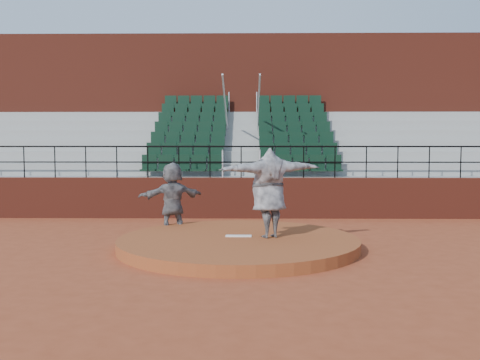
% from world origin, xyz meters
% --- Properties ---
extents(ground, '(90.00, 90.00, 0.00)m').
position_xyz_m(ground, '(0.00, 0.00, 0.00)').
color(ground, brown).
rests_on(ground, ground).
extents(pitchers_mound, '(5.50, 5.50, 0.25)m').
position_xyz_m(pitchers_mound, '(0.00, 0.00, 0.12)').
color(pitchers_mound, brown).
rests_on(pitchers_mound, ground).
extents(pitching_rubber, '(0.60, 0.15, 0.03)m').
position_xyz_m(pitching_rubber, '(0.00, 0.15, 0.27)').
color(pitching_rubber, white).
rests_on(pitching_rubber, pitchers_mound).
extents(boundary_wall, '(24.00, 0.30, 1.30)m').
position_xyz_m(boundary_wall, '(0.00, 5.00, 0.65)').
color(boundary_wall, maroon).
rests_on(boundary_wall, ground).
extents(wall_railing, '(24.04, 0.05, 1.03)m').
position_xyz_m(wall_railing, '(0.00, 5.00, 2.03)').
color(wall_railing, black).
rests_on(wall_railing, boundary_wall).
extents(seating_deck, '(24.00, 5.97, 4.63)m').
position_xyz_m(seating_deck, '(0.00, 8.65, 1.43)').
color(seating_deck, '#969791').
rests_on(seating_deck, ground).
extents(press_box_facade, '(24.00, 3.00, 7.10)m').
position_xyz_m(press_box_facade, '(0.00, 12.60, 3.55)').
color(press_box_facade, maroon).
rests_on(press_box_facade, ground).
extents(pitcher, '(2.58, 1.66, 2.05)m').
position_xyz_m(pitcher, '(0.70, 0.06, 1.28)').
color(pitcher, black).
rests_on(pitcher, pitchers_mound).
extents(fielder, '(1.83, 1.31, 1.90)m').
position_xyz_m(fielder, '(-1.80, 1.99, 0.95)').
color(fielder, black).
rests_on(fielder, ground).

